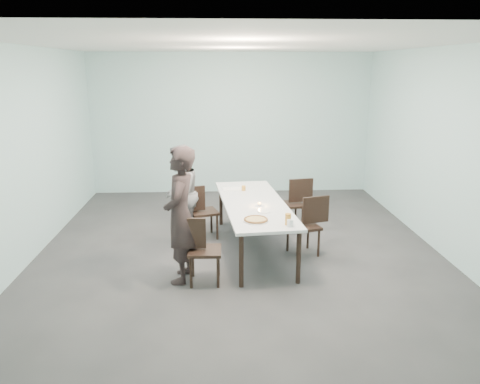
{
  "coord_description": "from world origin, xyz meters",
  "views": [
    {
      "loc": [
        -0.32,
        -6.62,
        2.71
      ],
      "look_at": [
        0.0,
        -0.29,
        1.0
      ],
      "focal_mm": 35.0,
      "sensor_mm": 36.0,
      "label": 1
    }
  ],
  "objects_px": {
    "chair_near_left": "(198,246)",
    "chair_far_left": "(199,208)",
    "chair_near_right": "(309,221)",
    "tealight": "(259,205)",
    "chair_far_right": "(294,200)",
    "beer_glass": "(288,219)",
    "diner_near": "(180,215)",
    "water_tumbler": "(290,223)",
    "diner_far": "(180,193)",
    "table": "(254,206)",
    "side_plate": "(264,211)",
    "pizza": "(256,220)",
    "amber_tumbler": "(244,188)"
  },
  "relations": [
    {
      "from": "chair_near_left",
      "to": "chair_far_left",
      "type": "distance_m",
      "value": 1.63
    },
    {
      "from": "chair_near_right",
      "to": "tealight",
      "type": "bearing_deg",
      "value": -15.09
    },
    {
      "from": "chair_far_right",
      "to": "beer_glass",
      "type": "xyz_separation_m",
      "value": [
        -0.42,
        -1.98,
        0.32
      ]
    },
    {
      "from": "diner_near",
      "to": "water_tumbler",
      "type": "relative_size",
      "value": 19.59
    },
    {
      "from": "chair_near_right",
      "to": "water_tumbler",
      "type": "bearing_deg",
      "value": 48.92
    },
    {
      "from": "chair_near_right",
      "to": "chair_near_left",
      "type": "bearing_deg",
      "value": 13.16
    },
    {
      "from": "tealight",
      "to": "chair_far_right",
      "type": "bearing_deg",
      "value": 58.13
    },
    {
      "from": "chair_far_right",
      "to": "diner_far",
      "type": "relative_size",
      "value": 0.57
    },
    {
      "from": "table",
      "to": "side_plate",
      "type": "height_order",
      "value": "side_plate"
    },
    {
      "from": "chair_far_right",
      "to": "water_tumbler",
      "type": "height_order",
      "value": "chair_far_right"
    },
    {
      "from": "chair_near_left",
      "to": "side_plate",
      "type": "distance_m",
      "value": 1.11
    },
    {
      "from": "chair_near_right",
      "to": "side_plate",
      "type": "xyz_separation_m",
      "value": [
        -0.7,
        -0.29,
        0.25
      ]
    },
    {
      "from": "chair_far_right",
      "to": "diner_far",
      "type": "distance_m",
      "value": 1.97
    },
    {
      "from": "diner_far",
      "to": "water_tumbler",
      "type": "relative_size",
      "value": 17.09
    },
    {
      "from": "chair_near_right",
      "to": "diner_near",
      "type": "relative_size",
      "value": 0.49
    },
    {
      "from": "chair_far_left",
      "to": "chair_far_right",
      "type": "distance_m",
      "value": 1.65
    },
    {
      "from": "side_plate",
      "to": "tealight",
      "type": "relative_size",
      "value": 3.21
    },
    {
      "from": "side_plate",
      "to": "tealight",
      "type": "xyz_separation_m",
      "value": [
        -0.03,
        0.27,
        0.02
      ]
    },
    {
      "from": "beer_glass",
      "to": "water_tumbler",
      "type": "height_order",
      "value": "beer_glass"
    },
    {
      "from": "chair_far_left",
      "to": "diner_far",
      "type": "relative_size",
      "value": 0.57
    },
    {
      "from": "pizza",
      "to": "tealight",
      "type": "relative_size",
      "value": 6.07
    },
    {
      "from": "chair_near_right",
      "to": "side_plate",
      "type": "distance_m",
      "value": 0.8
    },
    {
      "from": "chair_far_right",
      "to": "pizza",
      "type": "relative_size",
      "value": 2.56
    },
    {
      "from": "chair_far_right",
      "to": "water_tumbler",
      "type": "xyz_separation_m",
      "value": [
        -0.4,
        -2.03,
        0.29
      ]
    },
    {
      "from": "beer_glass",
      "to": "water_tumbler",
      "type": "xyz_separation_m",
      "value": [
        0.02,
        -0.06,
        -0.03
      ]
    },
    {
      "from": "pizza",
      "to": "side_plate",
      "type": "bearing_deg",
      "value": 70.33
    },
    {
      "from": "table",
      "to": "beer_glass",
      "type": "relative_size",
      "value": 17.82
    },
    {
      "from": "diner_near",
      "to": "water_tumbler",
      "type": "distance_m",
      "value": 1.39
    },
    {
      "from": "side_plate",
      "to": "beer_glass",
      "type": "relative_size",
      "value": 1.2
    },
    {
      "from": "chair_near_right",
      "to": "chair_far_right",
      "type": "relative_size",
      "value": 1.0
    },
    {
      "from": "chair_far_right",
      "to": "diner_near",
      "type": "xyz_separation_m",
      "value": [
        -1.79,
        -1.92,
        0.38
      ]
    },
    {
      "from": "beer_glass",
      "to": "amber_tumbler",
      "type": "height_order",
      "value": "beer_glass"
    },
    {
      "from": "table",
      "to": "tealight",
      "type": "bearing_deg",
      "value": -72.48
    },
    {
      "from": "side_plate",
      "to": "water_tumbler",
      "type": "xyz_separation_m",
      "value": [
        0.27,
        -0.62,
        0.04
      ]
    },
    {
      "from": "table",
      "to": "water_tumbler",
      "type": "xyz_separation_m",
      "value": [
        0.37,
        -1.1,
        0.1
      ]
    },
    {
      "from": "diner_far",
      "to": "pizza",
      "type": "xyz_separation_m",
      "value": [
        1.08,
        -1.37,
        -0.0
      ]
    },
    {
      "from": "pizza",
      "to": "water_tumbler",
      "type": "distance_m",
      "value": 0.47
    },
    {
      "from": "water_tumbler",
      "to": "pizza",
      "type": "bearing_deg",
      "value": 151.21
    },
    {
      "from": "chair_near_left",
      "to": "amber_tumbler",
      "type": "distance_m",
      "value": 1.92
    },
    {
      "from": "table",
      "to": "tealight",
      "type": "relative_size",
      "value": 47.72
    },
    {
      "from": "chair_near_right",
      "to": "chair_far_right",
      "type": "height_order",
      "value": "same"
    },
    {
      "from": "water_tumbler",
      "to": "diner_near",
      "type": "bearing_deg",
      "value": 175.25
    },
    {
      "from": "diner_far",
      "to": "chair_near_left",
      "type": "bearing_deg",
      "value": 28.51
    },
    {
      "from": "pizza",
      "to": "beer_glass",
      "type": "xyz_separation_m",
      "value": [
        0.4,
        -0.17,
        0.06
      ]
    },
    {
      "from": "tealight",
      "to": "amber_tumbler",
      "type": "bearing_deg",
      "value": 101.28
    },
    {
      "from": "chair_near_left",
      "to": "water_tumbler",
      "type": "xyz_separation_m",
      "value": [
        1.17,
        -0.02,
        0.29
      ]
    },
    {
      "from": "chair_far_right",
      "to": "diner_near",
      "type": "relative_size",
      "value": 0.49
    },
    {
      "from": "chair_near_left",
      "to": "beer_glass",
      "type": "distance_m",
      "value": 1.19
    },
    {
      "from": "chair_far_left",
      "to": "table",
      "type": "bearing_deg",
      "value": -49.41
    },
    {
      "from": "chair_near_right",
      "to": "water_tumbler",
      "type": "xyz_separation_m",
      "value": [
        -0.42,
        -0.91,
        0.29
      ]
    }
  ]
}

